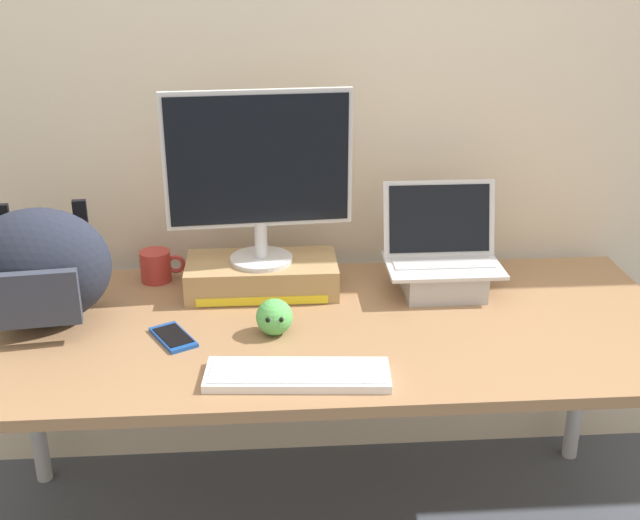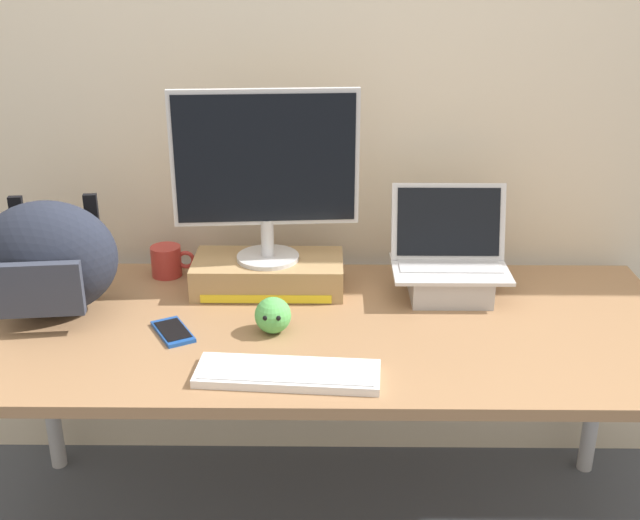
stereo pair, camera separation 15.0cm
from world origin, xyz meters
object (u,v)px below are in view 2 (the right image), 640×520
Objects in this scene: messenger_backpack at (48,259)px; plush_toy at (273,315)px; coffee_mug at (167,261)px; cell_phone at (173,332)px; open_laptop at (449,273)px; toner_box_yellow at (268,274)px; external_keyboard at (288,373)px; desktop_monitor at (266,169)px.

plush_toy is (0.60, -0.11, -0.11)m from messenger_backpack.
coffee_mug reaches higher than cell_phone.
messenger_backpack reaches higher than open_laptop.
plush_toy is at bearing -46.84° from coffee_mug.
external_keyboard is at bearing -80.94° from toner_box_yellow.
cell_phone is 1.76× the size of plush_toy.
desktop_monitor is 0.62m from messenger_backpack.
toner_box_yellow reaches higher than cell_phone.
external_keyboard is at bearing -85.27° from desktop_monitor.
messenger_backpack reaches higher than toner_box_yellow.
messenger_backpack is at bearing -164.10° from toner_box_yellow.
coffee_mug is at bearing 171.61° from open_laptop.
cell_phone is (-0.30, 0.21, -0.01)m from external_keyboard.
desktop_monitor is 0.61m from external_keyboard.
messenger_backpack is at bearing 156.83° from external_keyboard.
external_keyboard is 0.23m from plush_toy.
desktop_monitor is (0.00, -0.00, 0.31)m from toner_box_yellow.
open_laptop reaches higher than toner_box_yellow.
cell_phone is (0.08, -0.37, -0.04)m from coffee_mug.
plush_toy is at bearing -83.47° from toner_box_yellow.
cell_phone is (0.34, -0.12, -0.15)m from messenger_backpack.
coffee_mug is at bearing 73.54° from cell_phone.
external_keyboard is 4.61× the size of plush_toy.
coffee_mug is (-0.31, 0.09, -0.31)m from desktop_monitor.
external_keyboard is (0.08, -0.49, -0.34)m from desktop_monitor.
toner_box_yellow is 3.24× the size of coffee_mug.
toner_box_yellow is 0.60m from messenger_backpack.
desktop_monitor is 0.59m from open_laptop.
desktop_monitor reaches higher than open_laptop.
plush_toy reaches higher than external_keyboard.
coffee_mug is (0.26, 0.25, -0.11)m from messenger_backpack.
coffee_mug is at bearing 163.30° from toner_box_yellow.
open_laptop is 0.75× the size of external_keyboard.
external_keyboard is 2.62× the size of cell_phone.
desktop_monitor is 0.50m from cell_phone.
messenger_backpack is 4.10× the size of plush_toy.
plush_toy is (0.03, -0.27, -0.31)m from desktop_monitor.
external_keyboard is at bearing -77.99° from plush_toy.
external_keyboard is (-0.43, -0.46, -0.05)m from open_laptop.
desktop_monitor reaches higher than cell_phone.
desktop_monitor reaches higher than messenger_backpack.
messenger_backpack is at bearing -172.92° from open_laptop.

